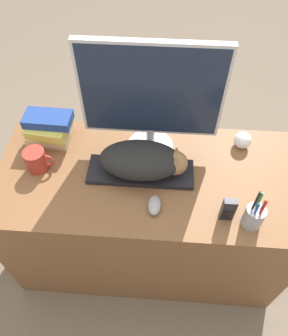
% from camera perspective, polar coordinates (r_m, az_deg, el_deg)
% --- Properties ---
extents(ground_plane, '(12.00, 12.00, 0.00)m').
position_cam_1_polar(ground_plane, '(1.95, -0.18, -21.80)').
color(ground_plane, '#6B5B4C').
extents(desk, '(1.35, 0.62, 0.73)m').
position_cam_1_polar(desk, '(1.74, 0.57, -8.46)').
color(desk, brown).
rests_on(desk, ground_plane).
extents(keyboard, '(0.46, 0.15, 0.02)m').
position_cam_1_polar(keyboard, '(1.43, -0.60, -0.68)').
color(keyboard, black).
rests_on(keyboard, desk).
extents(cat, '(0.37, 0.20, 0.14)m').
position_cam_1_polar(cat, '(1.37, 0.07, 1.35)').
color(cat, black).
rests_on(cat, keyboard).
extents(monitor, '(0.58, 0.21, 0.54)m').
position_cam_1_polar(monitor, '(1.33, 1.16, 12.38)').
color(monitor, '#B7B7BC').
rests_on(monitor, desk).
extents(computer_mouse, '(0.05, 0.09, 0.04)m').
position_cam_1_polar(computer_mouse, '(1.32, 1.81, -6.50)').
color(computer_mouse, gray).
rests_on(computer_mouse, desk).
extents(coffee_mug, '(0.13, 0.09, 0.10)m').
position_cam_1_polar(coffee_mug, '(1.49, -18.19, 1.32)').
color(coffee_mug, '#9E2D23').
rests_on(coffee_mug, desk).
extents(pen_cup, '(0.08, 0.08, 0.21)m').
position_cam_1_polar(pen_cup, '(1.32, 18.58, -7.96)').
color(pen_cup, '#939399').
rests_on(pen_cup, desk).
extents(baseball, '(0.08, 0.08, 0.08)m').
position_cam_1_polar(baseball, '(1.58, 16.81, 4.68)').
color(baseball, silver).
rests_on(baseball, desk).
extents(phone, '(0.05, 0.03, 0.12)m').
position_cam_1_polar(phone, '(1.31, 14.46, -7.01)').
color(phone, black).
rests_on(phone, desk).
extents(book_stack, '(0.22, 0.19, 0.15)m').
position_cam_1_polar(book_stack, '(1.58, -16.07, 6.72)').
color(book_stack, '#C6B284').
rests_on(book_stack, desk).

